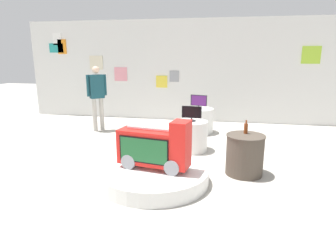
% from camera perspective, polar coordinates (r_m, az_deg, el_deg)
% --- Properties ---
extents(ground_plane, '(30.00, 30.00, 0.00)m').
position_cam_1_polar(ground_plane, '(5.25, -3.95, -10.04)').
color(ground_plane, '#B2ADA3').
extents(back_wall_display, '(10.76, 0.13, 3.21)m').
position_cam_1_polar(back_wall_display, '(9.55, 3.33, 10.71)').
color(back_wall_display, silver).
rests_on(back_wall_display, ground).
extents(main_display_pedestal, '(1.85, 1.85, 0.25)m').
position_cam_1_polar(main_display_pedestal, '(5.03, -2.75, -9.56)').
color(main_display_pedestal, silver).
rests_on(main_display_pedestal, ground).
extents(novelty_firetruck_tv, '(1.25, 0.59, 0.85)m').
position_cam_1_polar(novelty_firetruck_tv, '(4.85, -2.58, -4.48)').
color(novelty_firetruck_tv, gray).
rests_on(novelty_firetruck_tv, main_display_pedestal).
extents(display_pedestal_left_rear, '(0.73, 0.73, 0.68)m').
position_cam_1_polar(display_pedestal_left_rear, '(6.59, 4.56, -1.91)').
color(display_pedestal_left_rear, silver).
rests_on(display_pedestal_left_rear, ground).
extents(tv_on_left_rear, '(0.44, 0.18, 0.34)m').
position_cam_1_polar(tv_on_left_rear, '(6.47, 4.65, 2.53)').
color(tv_on_left_rear, black).
rests_on(tv_on_left_rear, display_pedestal_left_rear).
extents(display_pedestal_center_rear, '(0.82, 0.82, 0.68)m').
position_cam_1_polar(display_pedestal_center_rear, '(8.14, 5.93, 1.09)').
color(display_pedestal_center_rear, silver).
rests_on(display_pedestal_center_rear, ground).
extents(tv_on_center_rear, '(0.45, 0.18, 0.37)m').
position_cam_1_polar(tv_on_center_rear, '(8.03, 6.03, 4.85)').
color(tv_on_center_rear, black).
rests_on(tv_on_center_rear, display_pedestal_center_rear).
extents(side_table_round, '(0.69, 0.69, 0.73)m').
position_cam_1_polar(side_table_round, '(5.43, 14.78, -5.39)').
color(side_table_round, '#4C4238').
rests_on(side_table_round, ground).
extents(bottle_on_side_table, '(0.07, 0.07, 0.24)m').
position_cam_1_polar(bottle_on_side_table, '(5.42, 15.00, -0.40)').
color(bottle_on_side_table, brown).
rests_on(bottle_on_side_table, side_table_round).
extents(shopper_browsing_near_truck, '(0.44, 0.40, 1.81)m').
position_cam_1_polar(shopper_browsing_near_truck, '(8.39, -13.72, 6.23)').
color(shopper_browsing_near_truck, '#B2ADA3').
rests_on(shopper_browsing_near_truck, ground).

